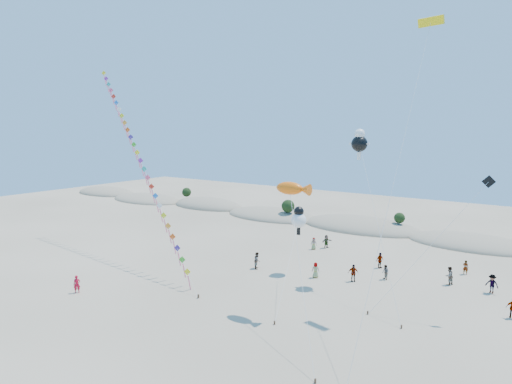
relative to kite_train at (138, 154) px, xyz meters
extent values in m
plane|color=gray|center=(16.93, -16.02, -12.39)|extent=(160.00, 160.00, 0.00)
ellipsoid|color=gray|center=(-47.07, 29.58, -12.39)|extent=(17.00, 9.35, 3.20)
ellipsoid|color=#273C15|center=(-47.07, 29.58, -11.51)|extent=(13.60, 6.12, 0.68)
ellipsoid|color=gray|center=(-31.07, 28.18, -12.39)|extent=(18.00, 9.90, 2.80)
ellipsoid|color=#273C15|center=(-31.07, 28.18, -11.62)|extent=(14.40, 6.48, 0.72)
ellipsoid|color=gray|center=(-15.07, 29.98, -12.39)|extent=(16.00, 8.80, 3.60)
ellipsoid|color=#273C15|center=(-15.07, 29.98, -11.40)|extent=(12.80, 5.76, 0.64)
ellipsoid|color=gray|center=(0.93, 28.58, -12.39)|extent=(17.60, 9.68, 3.00)
ellipsoid|color=#273C15|center=(0.93, 28.58, -11.56)|extent=(14.08, 6.34, 0.70)
ellipsoid|color=gray|center=(16.93, 29.28, -12.39)|extent=(19.00, 10.45, 3.40)
ellipsoid|color=#273C15|center=(16.93, 29.28, -11.45)|extent=(15.20, 6.84, 0.76)
ellipsoid|color=gray|center=(32.93, 27.88, -12.39)|extent=(16.40, 9.02, 2.80)
ellipsoid|color=#273C15|center=(32.93, 27.88, -11.62)|extent=(13.12, 5.90, 0.66)
sphere|color=black|center=(-21.07, 30.18, -10.03)|extent=(1.90, 1.90, 1.90)
sphere|color=black|center=(4.93, 27.38, -9.91)|extent=(2.20, 2.20, 2.20)
sphere|color=black|center=(22.93, 29.38, -10.15)|extent=(1.60, 1.60, 1.60)
cube|color=#3F2D1E|center=(15.14, -6.40, -12.21)|extent=(0.12, 0.12, 0.35)
cylinder|color=silver|center=(0.99, -0.43, -0.74)|extent=(28.31, 11.97, 23.31)
cube|color=yellow|center=(12.94, -5.47, -10.57)|extent=(1.34, 0.52, 1.41)
cube|color=pink|center=(13.12, -5.42, -11.67)|extent=(0.19, 0.45, 1.55)
cube|color=green|center=(11.85, -5.02, -9.68)|extent=(1.34, 0.52, 1.41)
cube|color=pink|center=(12.03, -4.97, -10.78)|extent=(0.19, 0.45, 1.55)
cube|color=#3F238D|center=(10.76, -4.56, -8.78)|extent=(1.34, 0.52, 1.41)
cube|color=pink|center=(10.94, -4.51, -9.88)|extent=(0.19, 0.45, 1.55)
cube|color=#EE5414|center=(9.68, -4.10, -7.89)|extent=(1.34, 0.52, 1.41)
cube|color=pink|center=(9.86, -4.05, -8.99)|extent=(0.19, 0.45, 1.55)
cube|color=orange|center=(8.59, -3.64, -6.99)|extent=(1.34, 0.52, 1.41)
cube|color=pink|center=(8.77, -3.59, -8.09)|extent=(0.19, 0.45, 1.55)
cube|color=#D3E01A|center=(7.50, -3.18, -6.10)|extent=(1.34, 0.52, 1.41)
cube|color=pink|center=(7.68, -3.13, -7.20)|extent=(0.19, 0.45, 1.55)
cube|color=white|center=(6.42, -2.72, -5.20)|extent=(1.34, 0.52, 1.41)
cube|color=pink|center=(6.60, -2.67, -6.30)|extent=(0.19, 0.45, 1.55)
cube|color=blue|center=(5.33, -2.26, -4.31)|extent=(1.34, 0.52, 1.41)
cube|color=pink|center=(5.51, -2.21, -5.41)|extent=(0.19, 0.45, 1.55)
cube|color=red|center=(4.24, -1.80, -3.41)|extent=(1.34, 0.52, 1.41)
cube|color=pink|center=(4.42, -1.75, -4.51)|extent=(0.19, 0.45, 1.55)
cube|color=#F94E77|center=(3.15, -1.34, -2.52)|extent=(1.34, 0.52, 1.41)
cube|color=pink|center=(3.33, -1.29, -3.62)|extent=(0.19, 0.45, 1.55)
cube|color=#17AD9B|center=(2.07, -0.88, -1.62)|extent=(1.34, 0.52, 1.41)
cube|color=pink|center=(2.25, -0.83, -2.72)|extent=(0.19, 0.45, 1.55)
cube|color=purple|center=(0.98, -0.43, -0.73)|extent=(1.34, 0.52, 1.41)
cube|color=pink|center=(1.16, -0.38, -1.83)|extent=(0.19, 0.45, 1.55)
cube|color=yellow|center=(-0.11, 0.03, 0.17)|extent=(1.34, 0.52, 1.41)
cube|color=pink|center=(0.07, 0.08, -0.93)|extent=(0.19, 0.45, 1.55)
cube|color=green|center=(-1.19, 0.49, 1.06)|extent=(1.34, 0.52, 1.41)
cube|color=pink|center=(-1.01, 0.54, -0.04)|extent=(0.19, 0.45, 1.55)
cube|color=#3F238D|center=(-2.28, 0.95, 1.96)|extent=(1.34, 0.52, 1.41)
cube|color=pink|center=(-2.10, 1.00, 0.86)|extent=(0.19, 0.45, 1.55)
cube|color=#EE5414|center=(-3.37, 1.41, 2.85)|extent=(1.34, 0.52, 1.41)
cube|color=pink|center=(-3.19, 1.46, 1.75)|extent=(0.19, 0.45, 1.55)
cube|color=orange|center=(-4.45, 1.87, 3.75)|extent=(1.34, 0.52, 1.41)
cube|color=pink|center=(-4.27, 1.92, 2.65)|extent=(0.19, 0.45, 1.55)
cube|color=#D3E01A|center=(-5.54, 2.33, 4.64)|extent=(1.34, 0.52, 1.41)
cube|color=pink|center=(-5.36, 2.38, 3.54)|extent=(0.19, 0.45, 1.55)
cube|color=white|center=(-6.63, 2.79, 5.54)|extent=(1.34, 0.52, 1.41)
cube|color=pink|center=(-6.45, 2.84, 4.44)|extent=(0.19, 0.45, 1.55)
cube|color=blue|center=(-7.71, 3.25, 6.43)|extent=(1.34, 0.52, 1.41)
cube|color=pink|center=(-7.53, 3.30, 5.33)|extent=(0.19, 0.45, 1.55)
cube|color=red|center=(-8.80, 3.71, 7.33)|extent=(1.34, 0.52, 1.41)
cube|color=pink|center=(-8.62, 3.76, 6.23)|extent=(0.19, 0.45, 1.55)
cube|color=#F94E77|center=(-9.89, 4.16, 8.22)|extent=(1.34, 0.52, 1.41)
cube|color=pink|center=(-9.71, 4.21, 7.12)|extent=(0.19, 0.45, 1.55)
cube|color=#17AD9B|center=(-10.98, 4.62, 9.12)|extent=(1.34, 0.52, 1.41)
cube|color=pink|center=(-10.80, 4.67, 8.02)|extent=(0.19, 0.45, 1.55)
cube|color=purple|center=(-12.06, 5.08, 10.01)|extent=(1.34, 0.52, 1.41)
cube|color=pink|center=(-11.88, 5.13, 8.91)|extent=(0.19, 0.45, 1.55)
cube|color=yellow|center=(-13.15, 5.54, 10.91)|extent=(1.34, 0.52, 1.41)
cube|color=pink|center=(-12.97, 5.59, 9.81)|extent=(0.19, 0.45, 1.55)
cube|color=#3F2D1E|center=(29.95, -12.32, -12.24)|extent=(0.10, 0.10, 0.30)
cylinder|color=silver|center=(26.57, -8.13, -7.14)|extent=(6.81, 8.41, 10.52)
ellipsoid|color=orange|center=(23.18, -3.94, -1.89)|extent=(2.43, 1.07, 1.07)
cone|color=orange|center=(24.54, -3.94, -1.89)|extent=(0.97, 0.97, 0.97)
cube|color=#3F2D1E|center=(23.73, -7.02, -12.24)|extent=(0.10, 0.10, 0.30)
cylinder|color=silver|center=(21.46, -0.99, -9.52)|extent=(4.57, 12.08, 5.76)
sphere|color=white|center=(19.18, 5.04, -6.65)|extent=(1.59, 1.59, 1.59)
sphere|color=black|center=(19.18, 5.04, -5.69)|extent=(1.06, 1.06, 1.06)
cube|color=black|center=(19.18, 5.04, -7.84)|extent=(0.35, 0.18, 0.80)
cube|color=#3F2D1E|center=(32.20, -2.04, -12.24)|extent=(0.10, 0.10, 0.30)
cylinder|color=silver|center=(28.68, 2.07, -5.44)|extent=(7.07, 8.25, 13.91)
sphere|color=black|center=(25.17, 6.18, 1.50)|extent=(1.58, 1.58, 1.58)
sphere|color=white|center=(25.17, 6.18, 2.45)|extent=(1.02, 1.02, 1.02)
cube|color=white|center=(25.17, 6.18, 0.32)|extent=(0.35, 0.18, 0.80)
cube|color=white|center=(24.47, 6.18, 1.50)|extent=(0.60, 0.15, 0.25)
cube|color=white|center=(25.87, 6.18, 1.50)|extent=(0.60, 0.15, 0.25)
cylinder|color=silver|center=(31.87, -4.50, -0.44)|extent=(0.14, 16.13, 23.91)
cube|color=yellow|center=(31.81, 3.56, 11.51)|extent=(2.12, 0.87, 0.75)
cube|color=black|center=(31.81, 3.58, 11.51)|extent=(2.05, 0.53, 0.19)
cube|color=#3F2D1E|center=(29.15, -1.03, -12.24)|extent=(0.10, 0.10, 0.30)
cylinder|color=silver|center=(32.96, 1.47, -6.79)|extent=(7.66, 5.03, 11.20)
cube|color=black|center=(36.78, 3.97, -1.20)|extent=(1.01, 0.30, 1.04)
imported|color=#B60E27|center=(4.84, -11.90, -11.55)|extent=(0.69, 0.73, 1.68)
imported|color=slate|center=(14.83, 3.62, -11.47)|extent=(1.01, 1.10, 1.83)
imported|color=slate|center=(21.51, 4.59, -11.58)|extent=(0.94, 0.82, 1.62)
imported|color=slate|center=(25.15, 5.74, -11.49)|extent=(1.12, 0.91, 1.78)
imported|color=slate|center=(27.68, 8.11, -11.62)|extent=(0.94, 0.93, 1.53)
imported|color=slate|center=(25.98, 11.47, -11.51)|extent=(0.82, 1.11, 1.75)
imported|color=slate|center=(34.20, 14.55, -11.62)|extent=(0.58, 0.40, 1.54)
imported|color=slate|center=(33.35, 10.22, -11.47)|extent=(1.04, 1.12, 1.84)
imported|color=slate|center=(16.53, 14.02, -11.61)|extent=(0.91, 0.83, 1.56)
imported|color=slate|center=(37.11, 10.12, -11.48)|extent=(1.30, 0.94, 1.82)
imported|color=slate|center=(17.57, 15.59, -11.53)|extent=(1.14, 1.64, 1.70)
camera|label=1|loc=(40.55, -34.14, 2.88)|focal=30.00mm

